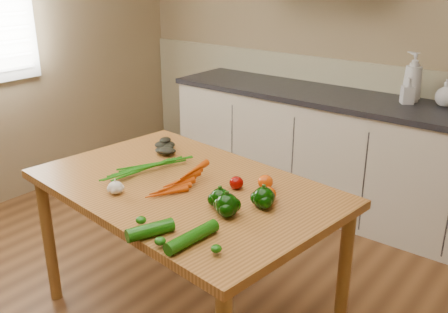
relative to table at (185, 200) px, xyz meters
name	(u,v)px	position (x,y,z in m)	size (l,w,h in m)	color
room	(108,102)	(-0.12, -0.32, 0.54)	(4.04, 5.04, 2.64)	brown
counter_run	(347,155)	(0.09, 1.69, -0.24)	(2.84, 0.64, 1.14)	beige
table	(185,200)	(0.00, 0.00, 0.00)	(1.57, 1.11, 0.79)	#AB6C31
soap_bottle_a	(413,77)	(0.46, 1.83, 0.37)	(0.13, 0.13, 0.34)	silver
soap_bottle_b	(408,91)	(0.46, 1.75, 0.29)	(0.08, 0.08, 0.18)	silver
soap_bottle_c	(446,93)	(0.68, 1.85, 0.29)	(0.14, 0.14, 0.18)	silver
carrot_bunch	(172,176)	(-0.06, -0.02, 0.12)	(0.27, 0.21, 0.07)	#C64304
leafy_greens	(165,143)	(-0.39, 0.27, 0.14)	(0.21, 0.19, 0.11)	black
garlic_bulb	(116,188)	(-0.18, -0.27, 0.12)	(0.07, 0.07, 0.06)	silver
pepper_a	(220,198)	(0.29, -0.09, 0.13)	(0.09, 0.09, 0.09)	black
pepper_b	(264,198)	(0.44, 0.03, 0.14)	(0.10, 0.10, 0.10)	black
pepper_c	(227,205)	(0.36, -0.13, 0.14)	(0.10, 0.10, 0.10)	black
tomato_a	(236,183)	(0.23, 0.11, 0.12)	(0.07, 0.07, 0.06)	#7F0602
tomato_b	(265,182)	(0.34, 0.20, 0.12)	(0.07, 0.07, 0.07)	#CA4005
tomato_c	(268,194)	(0.42, 0.10, 0.12)	(0.07, 0.07, 0.07)	#CA4005
zucchini_a	(192,237)	(0.39, -0.39, 0.11)	(0.05, 0.05, 0.25)	#0E4A08
zucchini_b	(150,230)	(0.23, -0.45, 0.12)	(0.06, 0.06, 0.19)	#0E4A08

